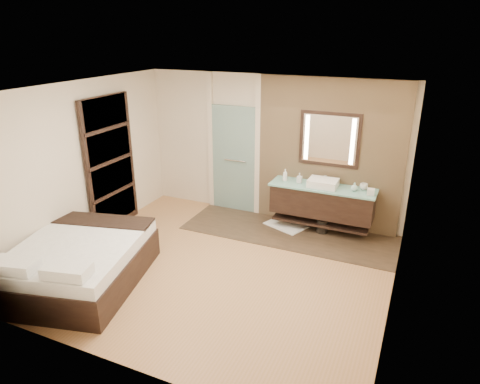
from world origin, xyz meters
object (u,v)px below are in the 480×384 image
at_px(mirror_unit, 329,139).
at_px(bed, 79,263).
at_px(waste_bin, 322,226).
at_px(vanity, 322,201).

bearing_deg(mirror_unit, bed, -129.66).
bearing_deg(waste_bin, mirror_unit, 99.53).
distance_m(vanity, bed, 4.13).
bearing_deg(waste_bin, vanity, 127.10).
distance_m(vanity, waste_bin, 0.46).
bearing_deg(bed, mirror_unit, 36.73).
relative_size(vanity, bed, 0.78).
distance_m(vanity, mirror_unit, 1.10).
xyz_separation_m(vanity, mirror_unit, (0.00, 0.24, 1.07)).
xyz_separation_m(mirror_unit, bed, (-2.75, -3.31, -1.32)).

